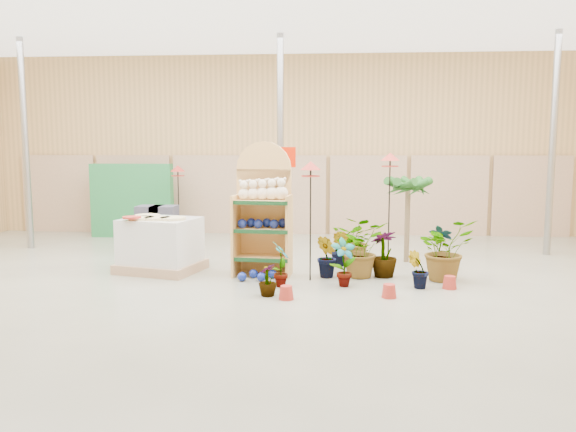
% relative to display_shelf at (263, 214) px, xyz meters
% --- Properties ---
extents(room, '(15.20, 12.10, 4.70)m').
position_rel_display_shelf_xyz_m(room, '(0.12, -0.46, 1.16)').
color(room, slate).
rests_on(room, ground).
extents(display_shelf, '(1.02, 0.70, 2.30)m').
position_rel_display_shelf_xyz_m(display_shelf, '(0.00, 0.00, 0.00)').
color(display_shelf, tan).
rests_on(display_shelf, ground).
extents(teddy_bears, '(0.85, 0.24, 0.37)m').
position_rel_display_shelf_xyz_m(teddy_bears, '(0.04, -0.11, 0.40)').
color(teddy_bears, '#F8E0C0').
rests_on(teddy_bears, display_shelf).
extents(gazing_balls_shelf, '(0.84, 0.29, 0.16)m').
position_rel_display_shelf_xyz_m(gazing_balls_shelf, '(0.00, -0.13, -0.15)').
color(gazing_balls_shelf, navy).
rests_on(gazing_balls_shelf, display_shelf).
extents(gazing_balls_floor, '(0.63, 0.39, 0.15)m').
position_rel_display_shelf_xyz_m(gazing_balls_floor, '(-0.05, -0.50, -0.97)').
color(gazing_balls_floor, navy).
rests_on(gazing_balls_floor, ground).
extents(pallet_stack, '(1.58, 1.42, 0.99)m').
position_rel_display_shelf_xyz_m(pallet_stack, '(-1.85, 0.05, -0.58)').
color(pallet_stack, '#9E7C60').
rests_on(pallet_stack, ground).
extents(charcoal_planters, '(0.80, 0.50, 1.00)m').
position_rel_display_shelf_xyz_m(charcoal_planters, '(-2.40, 1.68, -0.55)').
color(charcoal_planters, '#2B2B35').
rests_on(charcoal_planters, ground).
extents(trellis_stock, '(2.00, 0.30, 1.80)m').
position_rel_display_shelf_xyz_m(trellis_stock, '(-3.68, 3.83, -0.15)').
color(trellis_stock, '#206C36').
rests_on(trellis_stock, ground).
extents(offer_sign, '(0.50, 0.08, 2.20)m').
position_rel_display_shelf_xyz_m(offer_sign, '(0.22, 1.61, 0.52)').
color(offer_sign, gray).
rests_on(offer_sign, ground).
extents(bird_table_front, '(0.34, 0.34, 1.97)m').
position_rel_display_shelf_xyz_m(bird_table_front, '(0.83, -0.47, 0.78)').
color(bird_table_front, black).
rests_on(bird_table_front, ground).
extents(bird_table_right, '(0.34, 0.34, 2.10)m').
position_rel_display_shelf_xyz_m(bird_table_right, '(2.21, 0.52, 0.90)').
color(bird_table_right, black).
rests_on(bird_table_right, ground).
extents(bird_table_back, '(0.34, 0.34, 1.78)m').
position_rel_display_shelf_xyz_m(bird_table_back, '(-2.35, 3.17, 0.60)').
color(bird_table_back, black).
rests_on(bird_table_back, ground).
extents(palm, '(0.70, 0.70, 1.74)m').
position_rel_display_shelf_xyz_m(palm, '(2.63, 1.19, 0.43)').
color(palm, brown).
rests_on(palm, ground).
extents(potted_plant_0, '(0.27, 0.39, 0.73)m').
position_rel_display_shelf_xyz_m(potted_plant_0, '(0.38, -0.95, -0.69)').
color(potted_plant_0, '#1A4C16').
rests_on(potted_plant_0, ground).
extents(potted_plant_1, '(0.43, 0.48, 0.73)m').
position_rel_display_shelf_xyz_m(potted_plant_1, '(1.11, -0.28, -0.68)').
color(potted_plant_1, '#1A4C16').
rests_on(potted_plant_1, ground).
extents(potted_plant_2, '(1.10, 1.11, 0.93)m').
position_rel_display_shelf_xyz_m(potted_plant_2, '(1.67, -0.14, -0.58)').
color(potted_plant_2, '#1A4C16').
rests_on(potted_plant_2, ground).
extents(potted_plant_3, '(0.61, 0.61, 0.80)m').
position_rel_display_shelf_xyz_m(potted_plant_3, '(2.07, -0.12, -0.65)').
color(potted_plant_3, '#1A4C16').
rests_on(potted_plant_3, ground).
extents(potted_plant_4, '(0.52, 0.48, 0.82)m').
position_rel_display_shelf_xyz_m(potted_plant_4, '(3.15, 0.55, -0.64)').
color(potted_plant_4, '#1A4C16').
rests_on(potted_plant_4, ground).
extents(potted_plant_5, '(0.47, 0.46, 0.67)m').
position_rel_display_shelf_xyz_m(potted_plant_5, '(1.35, 0.68, -0.71)').
color(potted_plant_5, '#1A4C16').
rests_on(potted_plant_5, ground).
extents(potted_plant_6, '(1.02, 0.96, 0.90)m').
position_rel_display_shelf_xyz_m(potted_plant_6, '(1.65, 0.93, -0.60)').
color(potted_plant_6, '#1A4C16').
rests_on(potted_plant_6, ground).
extents(potted_plant_7, '(0.37, 0.37, 0.48)m').
position_rel_display_shelf_xyz_m(potted_plant_7, '(0.23, -1.50, -0.81)').
color(potted_plant_7, '#1A4C16').
rests_on(potted_plant_7, ground).
extents(potted_plant_8, '(0.48, 0.41, 0.78)m').
position_rel_display_shelf_xyz_m(potted_plant_8, '(1.37, -0.86, -0.66)').
color(potted_plant_8, '#1A4C16').
rests_on(potted_plant_8, ground).
extents(potted_plant_9, '(0.35, 0.29, 0.59)m').
position_rel_display_shelf_xyz_m(potted_plant_9, '(2.53, -0.89, -0.75)').
color(potted_plant_9, '#1A4C16').
rests_on(potted_plant_9, ground).
extents(potted_plant_10, '(1.19, 1.13, 1.03)m').
position_rel_display_shelf_xyz_m(potted_plant_10, '(3.05, -0.30, -0.53)').
color(potted_plant_10, '#1A4C16').
rests_on(potted_plant_10, ground).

